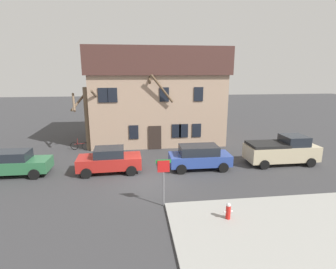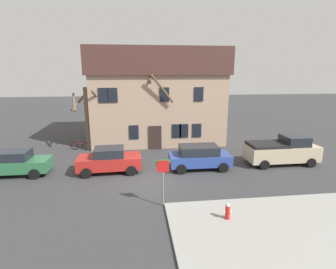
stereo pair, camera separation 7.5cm
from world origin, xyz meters
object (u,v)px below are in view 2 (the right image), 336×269
Objects in this scene: tree_bare_mid at (159,103)px; car_red_sedan at (110,160)px; fire_hydrant at (228,211)px; bicycle_leaning at (80,146)px; building_main at (157,94)px; tree_bare_near at (88,117)px; car_green_sedan at (13,163)px; street_sign_pole at (163,174)px; car_blue_wagon at (199,157)px; pickup_truck_beige at (282,150)px.

car_red_sedan is (-3.91, -5.56, -3.19)m from tree_bare_mid.
bicycle_leaning is (-8.95, 12.50, -0.15)m from fire_hydrant.
tree_bare_near is (-6.22, -3.63, -1.54)m from building_main.
street_sign_pole reaches higher than car_green_sedan.
bicycle_leaning is at bearing 179.64° from tree_bare_mid.
building_main is 2.70× the size of car_green_sedan.
car_blue_wagon is 10.89m from bicycle_leaning.
street_sign_pole reaches higher than car_red_sedan.
tree_bare_near is at bearing 159.71° from pickup_truck_beige.
car_red_sedan is 0.83× the size of pickup_truck_beige.
tree_bare_near is at bearing 116.48° from street_sign_pole.
tree_bare_mid is at bearing -91.13° from building_main.
pickup_truck_beige is (8.55, -9.09, -3.45)m from building_main.
tree_bare_near reaches higher than fire_hydrant.
street_sign_pole is at bearing -94.21° from tree_bare_mid.
car_red_sedan is at bearing 130.53° from fire_hydrant.
tree_bare_near is 12.08m from street_sign_pole.
tree_bare_mid is 6.89m from car_blue_wagon.
tree_bare_mid is at bearing 112.13° from car_blue_wagon.
car_blue_wagon is 5.98m from street_sign_pole.
fire_hydrant is 15.38m from bicycle_leaning.
street_sign_pole is (9.37, -5.33, 0.92)m from car_green_sedan.
building_main is 8.92m from bicycle_leaning.
street_sign_pole is at bearing -58.76° from car_red_sedan.
building_main is 16.19× the size of fire_hydrant.
pickup_truck_beige is at bearing -32.12° from tree_bare_mid.
car_green_sedan is at bearing 178.34° from car_red_sedan.
car_blue_wagon is 6.32m from pickup_truck_beige.
pickup_truck_beige is at bearing -20.29° from tree_bare_near.
car_red_sedan reaches higher than fire_hydrant.
tree_bare_mid is 10.67× the size of fire_hydrant.
street_sign_pole is 12.47m from bicycle_leaning.
tree_bare_mid is at bearing 99.08° from fire_hydrant.
tree_bare_near is at bearing 179.53° from tree_bare_mid.
car_green_sedan is at bearing 149.74° from fire_hydrant.
pickup_truck_beige is at bearing 2.30° from car_blue_wagon.
car_red_sedan reaches higher than car_green_sedan.
street_sign_pole reaches higher than fire_hydrant.
tree_bare_near is at bearing 145.94° from car_blue_wagon.
tree_bare_mid is 10.62m from pickup_truck_beige.
tree_bare_mid is 4.84× the size of bicycle_leaning.
car_green_sedan is 1.87× the size of street_sign_pole.
street_sign_pole is (-0.79, -10.71, -2.29)m from tree_bare_mid.
tree_bare_mid is 7.51m from car_red_sedan.
car_green_sedan is 1.09× the size of car_blue_wagon.
fire_hydrant is 0.45× the size of bicycle_leaning.
car_green_sedan is 2.72× the size of bicycle_leaning.
car_red_sedan reaches higher than bicycle_leaning.
fire_hydrant is at bearing -56.96° from tree_bare_near.
tree_bare_near is 1.17× the size of car_green_sedan.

